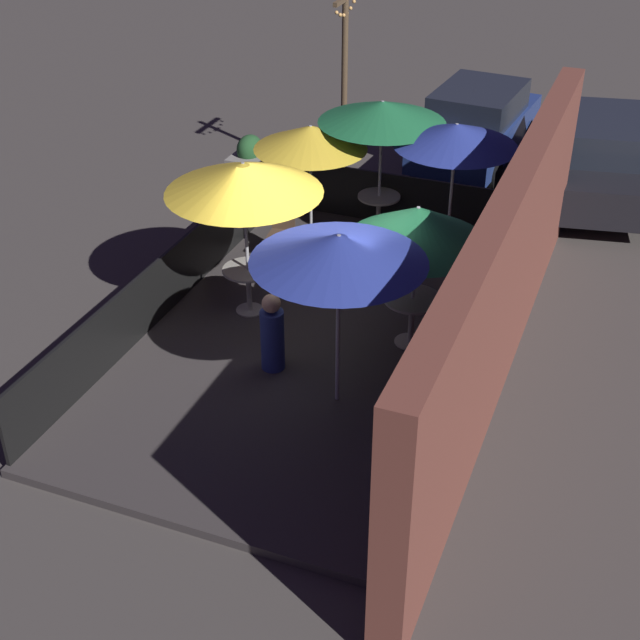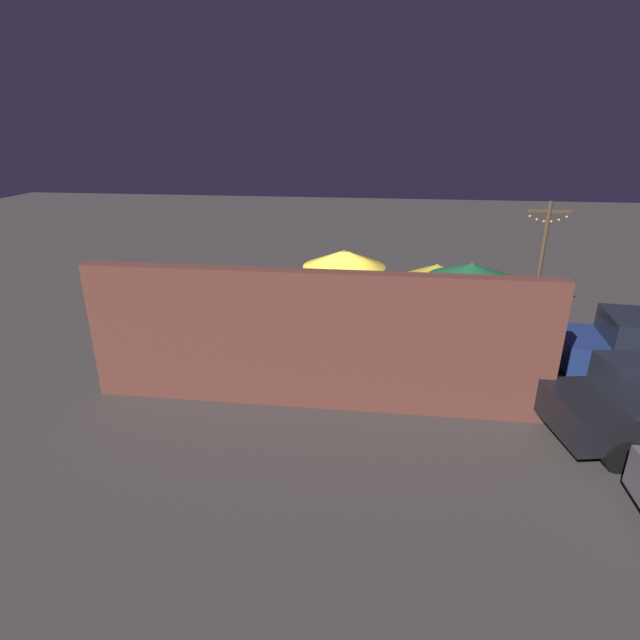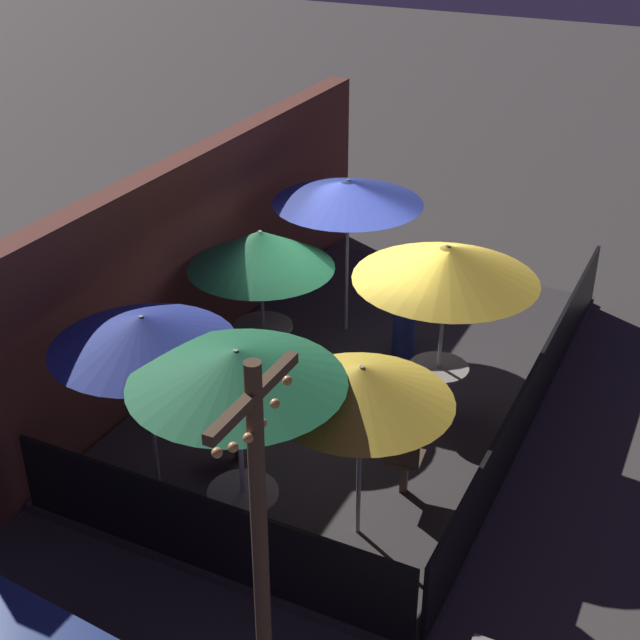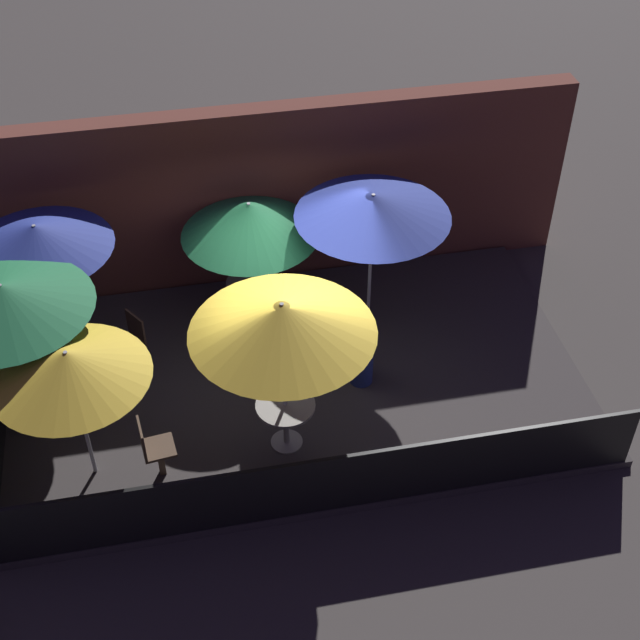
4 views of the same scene
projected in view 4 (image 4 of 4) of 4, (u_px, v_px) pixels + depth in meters
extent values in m
plane|color=#423D3A|center=(294.00, 383.00, 12.89)|extent=(60.00, 60.00, 0.00)
cube|color=#383333|center=(294.00, 380.00, 12.85)|extent=(8.15, 4.81, 0.12)
cube|color=brown|center=(263.00, 196.00, 13.84)|extent=(9.75, 0.36, 3.03)
cube|color=black|center=(328.00, 484.00, 10.75)|extent=(7.95, 0.05, 0.95)
cylinder|color=#B2B2B7|center=(252.00, 265.00, 13.05)|extent=(0.05, 0.05, 2.15)
cone|color=#1E6B3D|center=(250.00, 219.00, 12.51)|extent=(1.98, 1.98, 0.52)
cylinder|color=#B2B2B7|center=(22.00, 359.00, 11.35)|extent=(0.05, 0.05, 2.42)
cone|color=#1E6B3D|center=(3.00, 297.00, 10.67)|extent=(2.15, 2.15, 0.36)
cylinder|color=#B2B2B7|center=(284.00, 378.00, 11.09)|extent=(0.05, 0.05, 2.42)
cone|color=gold|center=(282.00, 318.00, 10.44)|extent=(2.27, 2.27, 0.45)
cylinder|color=#B2B2B7|center=(370.00, 265.00, 12.83)|extent=(0.05, 0.05, 2.42)
cone|color=#283893|center=(373.00, 205.00, 12.15)|extent=(2.18, 2.18, 0.36)
cylinder|color=#B2B2B7|center=(51.00, 294.00, 12.42)|extent=(0.05, 0.05, 2.32)
cone|color=#283893|center=(36.00, 237.00, 11.78)|extent=(2.00, 2.00, 0.36)
cylinder|color=#B2B2B7|center=(81.00, 415.00, 10.82)|extent=(0.05, 0.05, 2.11)
cone|color=gold|center=(68.00, 364.00, 10.26)|extent=(1.90, 1.90, 0.40)
cylinder|color=#9E998E|center=(256.00, 319.00, 13.75)|extent=(0.45, 0.45, 0.02)
cylinder|color=#9E998E|center=(255.00, 302.00, 13.52)|extent=(0.08, 0.08, 0.72)
cylinder|color=#9E998E|center=(254.00, 283.00, 13.27)|extent=(0.83, 0.83, 0.04)
cylinder|color=#9E998E|center=(41.00, 422.00, 12.14)|extent=(0.41, 0.41, 0.02)
cylinder|color=#9E998E|center=(36.00, 405.00, 11.92)|extent=(0.08, 0.08, 0.70)
cylinder|color=#9E998E|center=(30.00, 386.00, 11.68)|extent=(0.75, 0.75, 0.04)
cylinder|color=#9E998E|center=(287.00, 442.00, 11.88)|extent=(0.43, 0.43, 0.02)
cylinder|color=#9E998E|center=(286.00, 425.00, 11.66)|extent=(0.08, 0.08, 0.70)
cylinder|color=#9E998E|center=(285.00, 405.00, 11.42)|extent=(0.77, 0.77, 0.04)
cube|color=#4C3828|center=(161.00, 461.00, 11.34)|extent=(0.09, 0.09, 0.47)
cube|color=#4C3828|center=(159.00, 448.00, 11.18)|extent=(0.44, 0.44, 0.04)
cube|color=#4C3828|center=(142.00, 439.00, 10.98)|extent=(0.08, 0.40, 0.44)
cube|color=#4C3828|center=(130.00, 357.00, 12.81)|extent=(0.11, 0.11, 0.43)
cube|color=#4C3828|center=(128.00, 345.00, 12.66)|extent=(0.55, 0.55, 0.04)
cube|color=#4C3828|center=(136.00, 327.00, 12.59)|extent=(0.25, 0.35, 0.44)
cylinder|color=navy|center=(362.00, 357.00, 12.47)|extent=(0.43, 0.43, 0.90)
sphere|color=tan|center=(363.00, 326.00, 12.09)|extent=(0.26, 0.26, 0.26)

